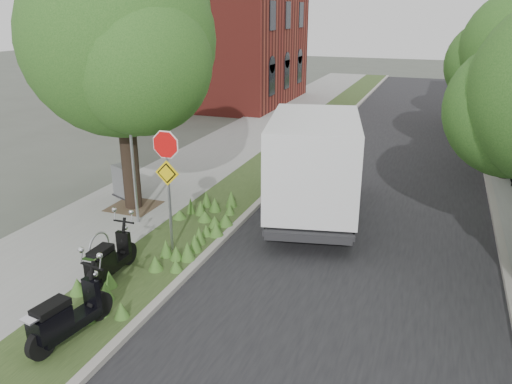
{
  "coord_description": "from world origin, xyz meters",
  "views": [
    {
      "loc": [
        4.6,
        -9.39,
        5.83
      ],
      "look_at": [
        0.24,
        2.31,
        1.3
      ],
      "focal_mm": 35.0,
      "sensor_mm": 36.0,
      "label": 1
    }
  ],
  "objects_px": {
    "scooter_far": "(62,322)",
    "utility_cabinet": "(124,182)",
    "sign_assembly": "(167,167)",
    "box_truck": "(314,161)",
    "scooter_near": "(107,263)"
  },
  "relations": [
    {
      "from": "sign_assembly",
      "to": "box_truck",
      "type": "bearing_deg",
      "value": 53.62
    },
    {
      "from": "sign_assembly",
      "to": "scooter_far",
      "type": "relative_size",
      "value": 1.67
    },
    {
      "from": "sign_assembly",
      "to": "utility_cabinet",
      "type": "height_order",
      "value": "sign_assembly"
    },
    {
      "from": "box_truck",
      "to": "scooter_far",
      "type": "bearing_deg",
      "value": -108.99
    },
    {
      "from": "scooter_far",
      "to": "utility_cabinet",
      "type": "bearing_deg",
      "value": 116.41
    },
    {
      "from": "sign_assembly",
      "to": "scooter_near",
      "type": "relative_size",
      "value": 1.76
    },
    {
      "from": "scooter_far",
      "to": "box_truck",
      "type": "xyz_separation_m",
      "value": [
        2.66,
        7.73,
        1.16
      ]
    },
    {
      "from": "sign_assembly",
      "to": "utility_cabinet",
      "type": "xyz_separation_m",
      "value": [
        -3.41,
        2.92,
        -1.71
      ]
    },
    {
      "from": "scooter_far",
      "to": "utility_cabinet",
      "type": "xyz_separation_m",
      "value": [
        -3.46,
        6.96,
        0.05
      ]
    },
    {
      "from": "scooter_near",
      "to": "box_truck",
      "type": "xyz_separation_m",
      "value": [
        3.29,
        5.54,
        1.19
      ]
    },
    {
      "from": "sign_assembly",
      "to": "scooter_near",
      "type": "height_order",
      "value": "sign_assembly"
    },
    {
      "from": "box_truck",
      "to": "utility_cabinet",
      "type": "height_order",
      "value": "box_truck"
    },
    {
      "from": "scooter_near",
      "to": "sign_assembly",
      "type": "bearing_deg",
      "value": 72.67
    },
    {
      "from": "sign_assembly",
      "to": "scooter_far",
      "type": "height_order",
      "value": "sign_assembly"
    },
    {
      "from": "scooter_near",
      "to": "scooter_far",
      "type": "distance_m",
      "value": 2.28
    }
  ]
}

